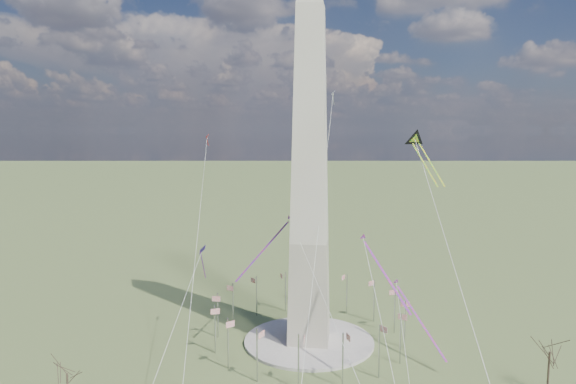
# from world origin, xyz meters

# --- Properties ---
(ground) EXTENTS (2000.00, 2000.00, 0.00)m
(ground) POSITION_xyz_m (0.00, 0.00, 0.00)
(ground) COLOR #465F2F
(ground) RESTS_ON ground
(plaza) EXTENTS (36.00, 36.00, 0.80)m
(plaza) POSITION_xyz_m (0.00, 0.00, 0.40)
(plaza) COLOR #BDB4AD
(plaza) RESTS_ON ground
(washington_monument) EXTENTS (15.56, 15.56, 100.00)m
(washington_monument) POSITION_xyz_m (0.00, 0.00, 47.95)
(washington_monument) COLOR #B1A794
(washington_monument) RESTS_ON plaza
(flagpole_ring) EXTENTS (54.40, 54.40, 13.00)m
(flagpole_ring) POSITION_xyz_m (-0.00, -0.00, 7.27)
(flagpole_ring) COLOR #B6B9BD
(flagpole_ring) RESTS_ON ground
(tree_near) EXTENTS (7.98, 7.98, 13.96)m
(tree_near) POSITION_xyz_m (56.00, -19.62, 9.95)
(tree_near) COLOR #4E3A2F
(tree_near) RESTS_ON ground
(tree_far) EXTENTS (7.13, 7.13, 12.48)m
(tree_far) POSITION_xyz_m (-46.75, -41.85, 8.90)
(tree_far) COLOR #4E3A2F
(tree_far) RESTS_ON ground
(kite_delta_black) EXTENTS (9.98, 18.06, 14.75)m
(kite_delta_black) POSITION_xyz_m (28.95, 11.53, 55.32)
(kite_delta_black) COLOR black
(kite_delta_black) RESTS_ON ground
(kite_diamond_purple) EXTENTS (2.19, 3.22, 9.81)m
(kite_diamond_purple) POSITION_xyz_m (-29.80, -0.89, 24.68)
(kite_diamond_purple) COLOR navy
(kite_diamond_purple) RESTS_ON ground
(kite_streamer_left) EXTENTS (11.38, 18.01, 13.89)m
(kite_streamer_left) POSITION_xyz_m (17.81, -18.65, 28.05)
(kite_streamer_left) COLOR red
(kite_streamer_left) RESTS_ON ground
(kite_streamer_mid) EXTENTS (13.05, 18.81, 14.90)m
(kite_streamer_mid) POSITION_xyz_m (-10.38, 0.22, 28.85)
(kite_streamer_mid) COLOR red
(kite_streamer_mid) RESTS_ON ground
(kite_streamer_right) EXTENTS (12.37, 19.53, 15.09)m
(kite_streamer_right) POSITION_xyz_m (27.54, -2.49, 12.11)
(kite_streamer_right) COLOR red
(kite_streamer_right) RESTS_ON ground
(kite_small_red) EXTENTS (1.32, 1.53, 4.11)m
(kite_small_red) POSITION_xyz_m (-40.33, 41.33, 56.25)
(kite_small_red) COLOR red
(kite_small_red) RESTS_ON ground
(kite_small_white) EXTENTS (1.31, 2.05, 4.98)m
(kite_small_white) POSITION_xyz_m (3.87, 46.68, 71.39)
(kite_small_white) COLOR silver
(kite_small_white) RESTS_ON ground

